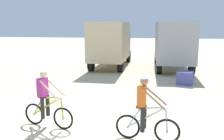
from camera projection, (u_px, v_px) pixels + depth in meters
The scene contains 6 objects.
ground_plane at pixel (85, 124), 7.81m from camera, with size 120.00×120.00×0.00m, color beige.
box_truck_tan_camper at pixel (111, 42), 18.79m from camera, with size 2.48×6.78×3.35m.
box_truck_grey_hauler at pixel (173, 43), 17.87m from camera, with size 2.66×6.84×3.35m.
cyclist_orange_shirt at pixel (46, 100), 7.46m from camera, with size 1.71×0.55×1.82m.
cyclist_cowboy_hat at pixel (145, 110), 6.52m from camera, with size 1.73×0.52×1.82m.
supply_crate at pixel (185, 78), 13.15m from camera, with size 0.79×0.79×0.69m, color #4C5199.
Camera 1 is at (2.21, -7.12, 3.02)m, focal length 39.68 mm.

